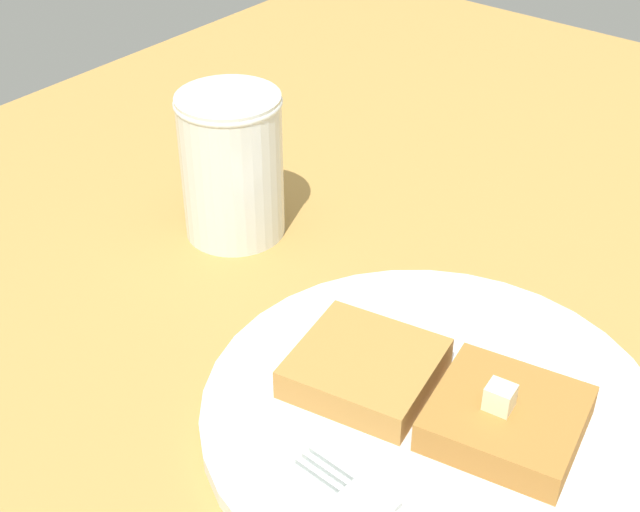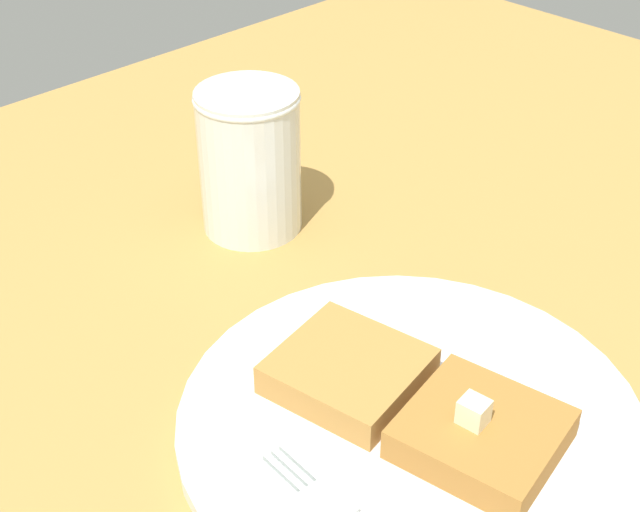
# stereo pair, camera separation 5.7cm
# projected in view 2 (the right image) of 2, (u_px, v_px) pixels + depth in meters

# --- Properties ---
(table_surface) EXTENTS (1.16, 1.16, 0.03)m
(table_surface) POSITION_uv_depth(u_px,v_px,m) (506.00, 417.00, 0.54)
(table_surface) COLOR #B48743
(table_surface) RESTS_ON ground
(plate) EXTENTS (0.27, 0.27, 0.01)m
(plate) POSITION_uv_depth(u_px,v_px,m) (411.00, 420.00, 0.51)
(plate) COLOR silver
(plate) RESTS_ON table_surface
(toast_slice_left) EXTENTS (0.09, 0.09, 0.02)m
(toast_slice_left) POSITION_uv_depth(u_px,v_px,m) (481.00, 434.00, 0.48)
(toast_slice_left) COLOR #A87031
(toast_slice_left) RESTS_ON plate
(toast_slice_middle) EXTENTS (0.09, 0.09, 0.02)m
(toast_slice_middle) POSITION_uv_depth(u_px,v_px,m) (348.00, 371.00, 0.52)
(toast_slice_middle) COLOR #B37F3B
(toast_slice_middle) RESTS_ON plate
(butter_pat_primary) EXTENTS (0.02, 0.02, 0.01)m
(butter_pat_primary) POSITION_uv_depth(u_px,v_px,m) (474.00, 412.00, 0.47)
(butter_pat_primary) COLOR #F1E8C1
(butter_pat_primary) RESTS_ON toast_slice_left
(syrup_jar) EXTENTS (0.08, 0.08, 0.11)m
(syrup_jar) POSITION_uv_depth(u_px,v_px,m) (250.00, 166.00, 0.66)
(syrup_jar) COLOR #371408
(syrup_jar) RESTS_ON table_surface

